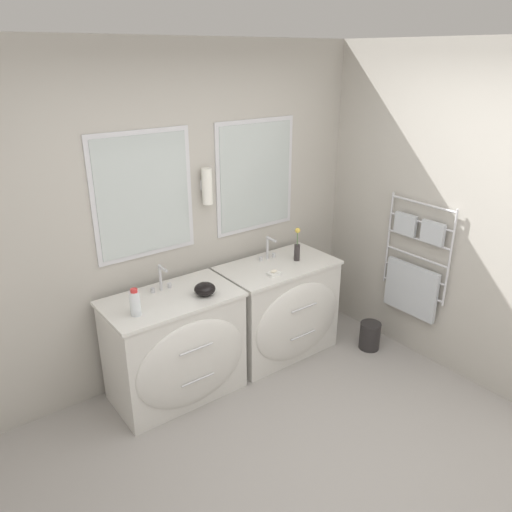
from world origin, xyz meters
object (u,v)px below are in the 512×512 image
Objects in this scene: toiletry_bottle at (135,303)px; vanity_right at (280,309)px; vanity_left at (177,347)px; waste_bin at (370,335)px; flower_vase at (297,248)px; amenity_bowl at (205,289)px.

vanity_right is at bearing 2.46° from toiletry_bottle.
vanity_left is 0.59m from toiletry_bottle.
waste_bin is (2.01, -0.39, -0.79)m from toiletry_bottle.
vanity_right is 0.55m from flower_vase.
waste_bin is (1.70, -0.45, -0.30)m from vanity_left.
vanity_left is at bearing -179.48° from flower_vase.
flower_vase reaches higher than toiletry_bottle.
vanity_left is 1.00× the size of vanity_right.
toiletry_bottle is (-0.31, -0.06, 0.50)m from vanity_left.
flower_vase is (0.98, 0.09, 0.07)m from amenity_bowl.
flower_vase is at bearing 137.13° from waste_bin.
amenity_bowl is (-0.79, -0.08, 0.45)m from vanity_right.
vanity_right is at bearing -176.60° from flower_vase.
vanity_left is at bearing 10.31° from toiletry_bottle.
waste_bin is (0.68, -0.45, -0.30)m from vanity_right.
vanity_right is at bearing 0.00° from vanity_left.
toiletry_bottle is 0.78× the size of waste_bin.
vanity_right is 6.27× the size of amenity_bowl.
flower_vase reaches higher than amenity_bowl.
toiletry_bottle is (-1.33, -0.06, 0.50)m from vanity_right.
waste_bin is at bearing -14.91° from vanity_left.
amenity_bowl is 1.70m from waste_bin.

